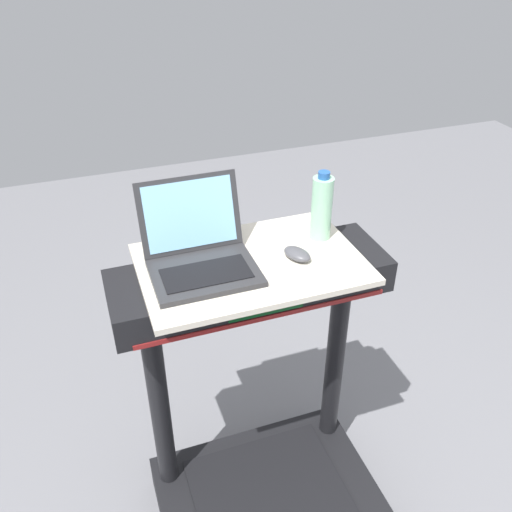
{
  "coord_description": "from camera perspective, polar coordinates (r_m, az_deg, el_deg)",
  "views": [
    {
      "loc": [
        -0.46,
        -0.65,
        2.02
      ],
      "look_at": [
        0.0,
        0.65,
        1.12
      ],
      "focal_mm": 38.34,
      "sensor_mm": 36.0,
      "label": 1
    }
  ],
  "objects": [
    {
      "name": "desk_board",
      "position": [
        1.72,
        -0.56,
        -0.83
      ],
      "size": [
        0.7,
        0.46,
        0.02
      ],
      "primitive_type": "cube",
      "color": "beige",
      "rests_on": "treadmill_base"
    },
    {
      "name": "laptop",
      "position": [
        1.67,
        -5.88,
        0.3
      ],
      "size": [
        0.32,
        0.31,
        0.25
      ],
      "rotation": [
        0.0,
        0.0,
        0.08
      ],
      "color": "#2D2D30",
      "rests_on": "desk_board"
    },
    {
      "name": "computer_mouse",
      "position": [
        1.72,
        4.32,
        0.21
      ],
      "size": [
        0.1,
        0.12,
        0.03
      ],
      "primitive_type": "ellipsoid",
      "rotation": [
        0.0,
        0.0,
        0.41
      ],
      "color": "#4C4C51",
      "rests_on": "desk_board"
    },
    {
      "name": "water_bottle",
      "position": [
        1.8,
        6.87,
        5.05
      ],
      "size": [
        0.07,
        0.07,
        0.24
      ],
      "color": "#9EDBB2",
      "rests_on": "desk_board"
    }
  ]
}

